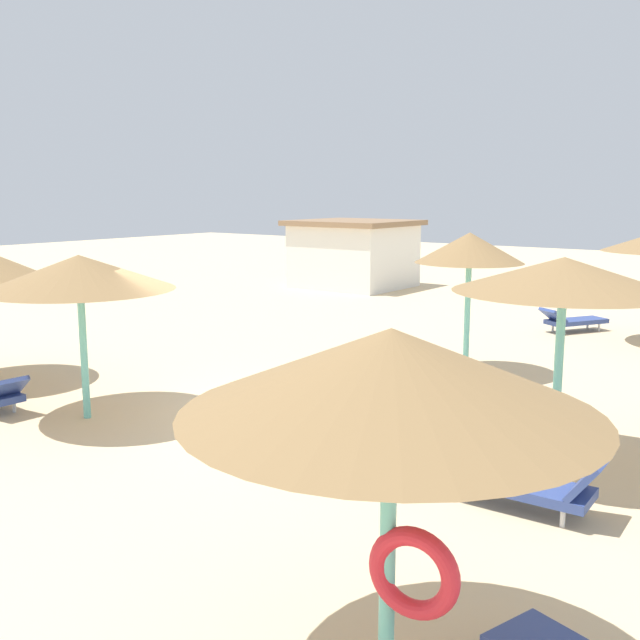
{
  "coord_description": "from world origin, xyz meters",
  "views": [
    {
      "loc": [
        8.64,
        -8.66,
        3.75
      ],
      "look_at": [
        0.0,
        3.0,
        1.2
      ],
      "focal_mm": 41.17,
      "sensor_mm": 36.0,
      "label": 1
    }
  ],
  "objects_px": {
    "lounger_4": "(530,484)",
    "beach_cabana": "(354,253)",
    "parasol_0": "(79,273)",
    "parasol_4": "(564,275)",
    "lounger_2": "(572,320)",
    "parasol_6": "(470,248)",
    "parasol_5": "(391,375)"
  },
  "relations": [
    {
      "from": "parasol_5",
      "to": "lounger_4",
      "type": "bearing_deg",
      "value": 94.8
    },
    {
      "from": "parasol_6",
      "to": "beach_cabana",
      "type": "bearing_deg",
      "value": 133.33
    },
    {
      "from": "lounger_4",
      "to": "beach_cabana",
      "type": "relative_size",
      "value": 0.43
    },
    {
      "from": "parasol_5",
      "to": "beach_cabana",
      "type": "relative_size",
      "value": 0.7
    },
    {
      "from": "parasol_0",
      "to": "lounger_2",
      "type": "distance_m",
      "value": 13.35
    },
    {
      "from": "lounger_4",
      "to": "beach_cabana",
      "type": "distance_m",
      "value": 20.84
    },
    {
      "from": "lounger_2",
      "to": "lounger_4",
      "type": "distance_m",
      "value": 12.07
    },
    {
      "from": "lounger_4",
      "to": "parasol_6",
      "type": "bearing_deg",
      "value": 121.94
    },
    {
      "from": "parasol_5",
      "to": "lounger_4",
      "type": "xyz_separation_m",
      "value": [
        -0.32,
        3.78,
        -2.16
      ]
    },
    {
      "from": "parasol_6",
      "to": "lounger_2",
      "type": "distance_m",
      "value": 6.42
    },
    {
      "from": "parasol_6",
      "to": "beach_cabana",
      "type": "xyz_separation_m",
      "value": [
        -9.79,
        10.38,
        -1.28
      ]
    },
    {
      "from": "parasol_6",
      "to": "parasol_0",
      "type": "bearing_deg",
      "value": -120.14
    },
    {
      "from": "parasol_6",
      "to": "lounger_4",
      "type": "xyz_separation_m",
      "value": [
        3.51,
        -5.64,
        -2.29
      ]
    },
    {
      "from": "parasol_6",
      "to": "lounger_4",
      "type": "distance_m",
      "value": 7.02
    },
    {
      "from": "lounger_2",
      "to": "beach_cabana",
      "type": "height_order",
      "value": "beach_cabana"
    },
    {
      "from": "parasol_5",
      "to": "parasol_6",
      "type": "bearing_deg",
      "value": 112.13
    },
    {
      "from": "beach_cabana",
      "to": "parasol_4",
      "type": "bearing_deg",
      "value": -48.01
    },
    {
      "from": "beach_cabana",
      "to": "parasol_6",
      "type": "bearing_deg",
      "value": -46.67
    },
    {
      "from": "beach_cabana",
      "to": "parasol_5",
      "type": "bearing_deg",
      "value": -55.47
    },
    {
      "from": "lounger_4",
      "to": "parasol_5",
      "type": "bearing_deg",
      "value": -85.2
    },
    {
      "from": "parasol_6",
      "to": "lounger_2",
      "type": "bearing_deg",
      "value": 87.28
    },
    {
      "from": "parasol_4",
      "to": "parasol_6",
      "type": "distance_m",
      "value": 5.29
    },
    {
      "from": "parasol_0",
      "to": "lounger_4",
      "type": "distance_m",
      "value": 7.66
    },
    {
      "from": "parasol_0",
      "to": "parasol_6",
      "type": "bearing_deg",
      "value": 59.86
    },
    {
      "from": "parasol_4",
      "to": "beach_cabana",
      "type": "relative_size",
      "value": 0.67
    },
    {
      "from": "parasol_4",
      "to": "beach_cabana",
      "type": "xyz_separation_m",
      "value": [
        -13.07,
        14.52,
        -1.33
      ]
    },
    {
      "from": "lounger_4",
      "to": "beach_cabana",
      "type": "height_order",
      "value": "beach_cabana"
    },
    {
      "from": "parasol_0",
      "to": "parasol_6",
      "type": "xyz_separation_m",
      "value": [
        3.79,
        6.53,
        0.17
      ]
    },
    {
      "from": "parasol_0",
      "to": "parasol_4",
      "type": "bearing_deg",
      "value": 18.66
    },
    {
      "from": "parasol_5",
      "to": "lounger_2",
      "type": "distance_m",
      "value": 15.96
    },
    {
      "from": "parasol_5",
      "to": "beach_cabana",
      "type": "bearing_deg",
      "value": 124.53
    },
    {
      "from": "parasol_4",
      "to": "lounger_4",
      "type": "xyz_separation_m",
      "value": [
        0.23,
        -1.49,
        -2.34
      ]
    }
  ]
}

